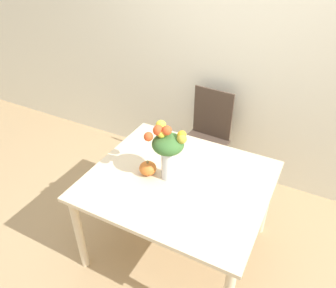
{
  "coord_description": "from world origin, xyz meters",
  "views": [
    {
      "loc": [
        0.76,
        -1.62,
        2.27
      ],
      "look_at": [
        -0.08,
        -0.02,
        1.03
      ],
      "focal_mm": 35.0,
      "sensor_mm": 36.0,
      "label": 1
    }
  ],
  "objects": [
    {
      "name": "ground_plane",
      "position": [
        0.0,
        0.0,
        0.0
      ],
      "size": [
        12.0,
        12.0,
        0.0
      ],
      "primitive_type": "plane",
      "color": "tan"
    },
    {
      "name": "pumpkin",
      "position": [
        -0.22,
        -0.05,
        0.79
      ],
      "size": [
        0.12,
        0.12,
        0.11
      ],
      "color": "orange",
      "rests_on": "dining_table"
    },
    {
      "name": "flower_vase",
      "position": [
        -0.08,
        -0.02,
        1.0
      ],
      "size": [
        0.26,
        0.22,
        0.44
      ],
      "color": "silver",
      "rests_on": "dining_table"
    },
    {
      "name": "wall_back",
      "position": [
        0.0,
        1.22,
        1.35
      ],
      "size": [
        8.0,
        0.06,
        2.7
      ],
      "color": "silver",
      "rests_on": "ground_plane"
    },
    {
      "name": "dining_table",
      "position": [
        0.0,
        0.0,
        0.65
      ],
      "size": [
        1.26,
        1.1,
        0.74
      ],
      "color": "beige",
      "rests_on": "ground_plane"
    },
    {
      "name": "dining_chair_near_window",
      "position": [
        -0.16,
        0.93,
        0.5
      ],
      "size": [
        0.45,
        0.45,
        0.97
      ],
      "rotation": [
        0.0,
        0.0,
        -0.06
      ],
      "color": "#47382D",
      "rests_on": "ground_plane"
    }
  ]
}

